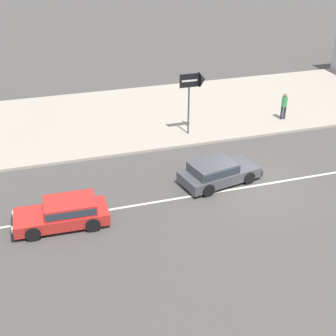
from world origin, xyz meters
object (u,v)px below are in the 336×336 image
Objects in this scene: hatchback_dark_grey_0 at (217,172)px; pedestrian_near_clock at (284,104)px; hatchback_red_3 at (64,212)px; arrow_signboard at (199,82)px.

pedestrian_near_clock is (6.66, 5.73, 0.51)m from hatchback_dark_grey_0.
hatchback_dark_grey_0 is 8.80m from pedestrian_near_clock.
pedestrian_near_clock reaches higher than hatchback_dark_grey_0.
pedestrian_near_clock is at bearing 27.01° from hatchback_red_3.
hatchback_dark_grey_0 is at bearing 10.45° from hatchback_red_3.
arrow_signboard is (1.00, 5.37, 2.54)m from hatchback_dark_grey_0.
pedestrian_near_clock is at bearing 3.64° from arrow_signboard.
arrow_signboard is at bearing -176.36° from pedestrian_near_clock.
arrow_signboard reaches higher than hatchback_red_3.
hatchback_dark_grey_0 is at bearing -100.55° from arrow_signboard.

